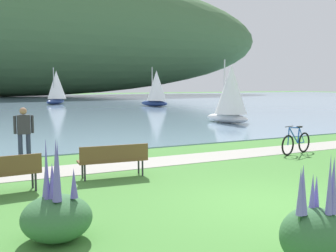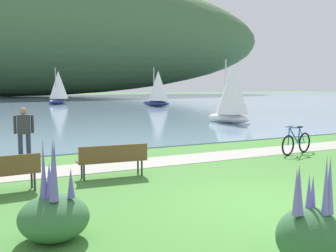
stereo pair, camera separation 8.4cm
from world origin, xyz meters
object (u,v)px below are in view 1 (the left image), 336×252
(sailboat_toward_hillside, at_px, (56,87))
(person_at_shoreline, at_px, (24,131))
(sailboat_nearest_to_shore, at_px, (156,88))
(park_bench_near_camera, at_px, (113,158))
(bicycle_leaning_near_bench, at_px, (296,143))
(sailboat_mid_bay, at_px, (231,93))

(sailboat_toward_hillside, bearing_deg, person_at_shoreline, -102.83)
(person_at_shoreline, relative_size, sailboat_nearest_to_shore, 0.41)
(park_bench_near_camera, xyz_separation_m, sailboat_nearest_to_shore, (15.02, 29.42, 1.50))
(park_bench_near_camera, xyz_separation_m, bicycle_leaning_near_bench, (6.87, 0.53, -0.12))
(sailboat_mid_bay, xyz_separation_m, sailboat_toward_hillside, (-4.74, 28.85, 0.21))
(bicycle_leaning_near_bench, relative_size, sailboat_mid_bay, 0.44)
(sailboat_toward_hillside, bearing_deg, park_bench_near_camera, -99.27)
(bicycle_leaning_near_bench, xyz_separation_m, sailboat_toward_hillside, (-0.46, 38.75, 1.69))
(park_bench_near_camera, relative_size, sailboat_toward_hillside, 0.42)
(park_bench_near_camera, height_order, sailboat_toward_hillside, sailboat_toward_hillside)
(sailboat_mid_bay, height_order, sailboat_toward_hillside, sailboat_toward_hillside)
(bicycle_leaning_near_bench, xyz_separation_m, sailboat_nearest_to_shore, (8.15, 28.89, 1.63))
(park_bench_near_camera, relative_size, person_at_shoreline, 1.07)
(park_bench_near_camera, bearing_deg, person_at_shoreline, 118.29)
(bicycle_leaning_near_bench, bearing_deg, sailboat_nearest_to_shore, 74.24)
(park_bench_near_camera, height_order, person_at_shoreline, person_at_shoreline)
(park_bench_near_camera, height_order, sailboat_nearest_to_shore, sailboat_nearest_to_shore)
(sailboat_mid_bay, bearing_deg, sailboat_toward_hillside, 99.33)
(bicycle_leaning_near_bench, xyz_separation_m, sailboat_mid_bay, (4.28, 9.90, 1.48))
(sailboat_nearest_to_shore, height_order, sailboat_toward_hillside, sailboat_toward_hillside)
(sailboat_nearest_to_shore, relative_size, sailboat_mid_bay, 1.08)
(sailboat_toward_hillside, bearing_deg, sailboat_nearest_to_shore, -48.87)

